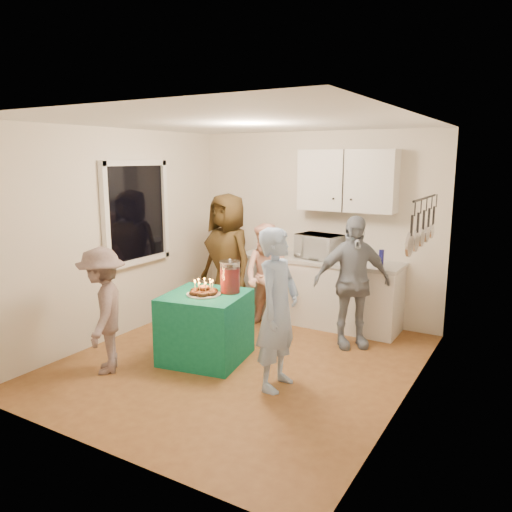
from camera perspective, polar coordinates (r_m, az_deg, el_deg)
The scene contains 19 objects.
floor at distance 5.70m, azimuth -1.82°, elevation -12.02°, with size 4.00×4.00×0.00m, color brown.
ceiling at distance 5.25m, azimuth -2.00°, elevation 15.06°, with size 4.00×4.00×0.00m, color white.
back_wall at distance 7.07m, azimuth 6.80°, elevation 3.42°, with size 3.60×3.60×0.00m, color silver.
left_wall at distance 6.46m, azimuth -15.55°, elevation 2.35°, with size 4.00×4.00×0.00m, color silver.
right_wall at distance 4.63m, azimuth 17.26°, elevation -1.08°, with size 4.00×4.00×0.00m, color silver.
window_night at distance 6.61m, azimuth -13.62°, elevation 4.83°, with size 0.04×1.00×1.20m, color black.
counter at distance 6.90m, azimuth 7.15°, elevation -4.16°, with size 2.20×0.58×0.86m, color white.
countertop at distance 6.79m, azimuth 7.24°, elevation -0.46°, with size 2.24×0.62×0.05m, color beige.
upper_cabinet at distance 6.69m, azimuth 10.37°, elevation 8.47°, with size 1.30×0.30×0.80m, color white.
pot_rack at distance 5.28m, azimuth 18.37°, elevation 3.60°, with size 0.12×1.00×0.60m, color black.
microwave at distance 6.76m, azimuth 7.23°, elevation 1.10°, with size 0.59×0.40×0.32m, color white.
party_table at distance 5.68m, azimuth -5.77°, elevation -8.04°, with size 0.85×0.85×0.76m, color #117252.
donut_cake at distance 5.51m, azimuth -6.02°, elevation -3.54°, with size 0.38×0.38×0.18m, color #381C0C, non-canonical shape.
punch_jar at distance 5.57m, azimuth -2.98°, elevation -2.49°, with size 0.22×0.22×0.34m, color red.
man_birthday at distance 4.86m, azimuth 2.51°, elevation -6.11°, with size 0.58×0.38×1.60m, color #A0BEE9.
woman_back_left at distance 6.76m, azimuth -3.25°, elevation -0.39°, with size 0.87×0.57×1.78m, color brown.
woman_back_center at distance 6.55m, azimuth 1.32°, elevation -2.43°, with size 0.69×0.53×1.41m, color #F4947F.
woman_back_right at distance 6.03m, azimuth 10.90°, elevation -2.93°, with size 0.93×0.39×1.59m, color #101F36.
child_near_left at distance 5.49m, azimuth -17.08°, elevation -5.97°, with size 0.87×0.50×1.34m, color #665251.
Camera 1 is at (2.81, -4.43, 2.24)m, focal length 35.00 mm.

